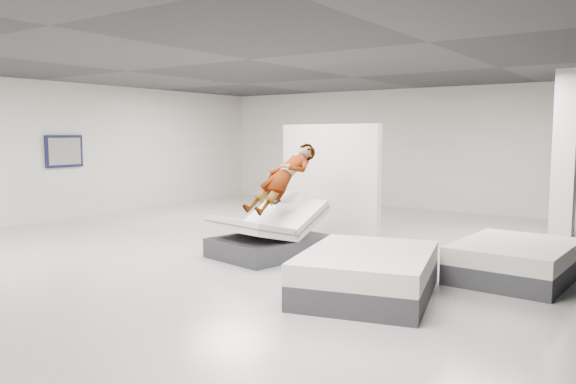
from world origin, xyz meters
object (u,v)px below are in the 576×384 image
(wall_poster, at_px, (64,151))
(person, at_px, (283,187))
(hero_bed, at_px, (270,235))
(remote, at_px, (277,202))
(flat_bed_right_near, at_px, (367,273))
(flat_bed_left_far, at_px, (305,203))
(column, at_px, (565,155))
(flat_bed_right_far, at_px, (515,261))
(divider_panel, at_px, (328,183))

(wall_poster, bearing_deg, person, -0.53)
(hero_bed, distance_m, remote, 0.62)
(flat_bed_right_near, relative_size, wall_poster, 2.47)
(flat_bed_left_far, height_order, column, column)
(hero_bed, xyz_separation_m, wall_poster, (-6.23, 0.36, 1.27))
(column, relative_size, wall_poster, 3.37)
(column, bearing_deg, flat_bed_right_far, -90.07)
(person, distance_m, flat_bed_right_far, 3.76)
(person, bearing_deg, divider_panel, 97.58)
(remote, distance_m, column, 5.69)
(person, xyz_separation_m, flat_bed_right_near, (2.33, -1.45, -0.83))
(hero_bed, bearing_deg, person, 79.29)
(remote, bearing_deg, flat_bed_left_far, 129.20)
(divider_panel, bearing_deg, flat_bed_right_near, -38.55)
(column, bearing_deg, divider_panel, -142.80)
(person, relative_size, wall_poster, 1.75)
(person, height_order, divider_panel, divider_panel)
(hero_bed, height_order, flat_bed_right_near, hero_bed)
(divider_panel, relative_size, wall_poster, 2.53)
(hero_bed, bearing_deg, column, 49.67)
(hero_bed, xyz_separation_m, flat_bed_right_near, (2.39, -1.15, -0.05))
(divider_panel, distance_m, column, 4.51)
(remote, xyz_separation_m, flat_bed_right_near, (2.18, -1.07, -0.64))
(hero_bed, distance_m, person, 0.84)
(divider_panel, bearing_deg, person, -80.56)
(flat_bed_right_far, relative_size, flat_bed_left_far, 0.94)
(flat_bed_right_far, relative_size, flat_bed_right_near, 0.83)
(wall_poster, bearing_deg, hero_bed, -3.30)
(hero_bed, height_order, person, person)
(divider_panel, bearing_deg, hero_bed, -81.95)
(flat_bed_left_far, bearing_deg, wall_poster, -132.47)
(remote, relative_size, divider_panel, 0.06)
(person, bearing_deg, flat_bed_right_near, -21.19)
(divider_panel, xyz_separation_m, flat_bed_left_far, (-2.47, 2.96, -0.85))
(person, height_order, flat_bed_right_far, person)
(hero_bed, xyz_separation_m, person, (0.06, 0.30, 0.78))
(hero_bed, bearing_deg, flat_bed_right_far, 11.26)
(person, relative_size, flat_bed_left_far, 0.81)
(person, xyz_separation_m, column, (3.64, 4.06, 0.49))
(column, bearing_deg, remote, -128.17)
(remote, relative_size, wall_poster, 0.15)
(flat_bed_left_far, bearing_deg, hero_bed, -63.10)
(flat_bed_right_near, bearing_deg, flat_bed_left_far, 129.37)
(divider_panel, distance_m, flat_bed_right_near, 3.69)
(wall_poster, bearing_deg, flat_bed_left_far, 47.53)
(person, bearing_deg, flat_bed_left_far, 129.79)
(hero_bed, relative_size, column, 0.62)
(remote, relative_size, flat_bed_right_far, 0.07)
(divider_panel, xyz_separation_m, flat_bed_right_near, (2.26, -2.80, -0.81))
(divider_panel, bearing_deg, remote, -74.87)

